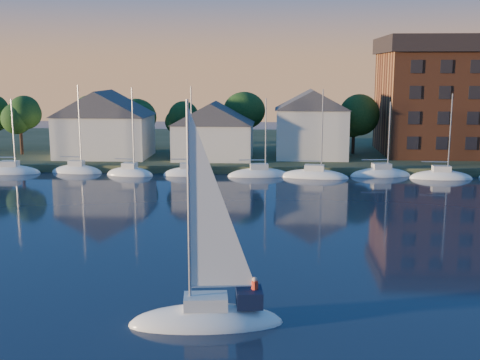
# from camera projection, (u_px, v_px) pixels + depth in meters

# --- Properties ---
(ground) EXTENTS (260.00, 260.00, 0.00)m
(ground) POSITION_uv_depth(u_px,v_px,m) (213.00, 347.00, 29.97)
(ground) COLOR black
(ground) RESTS_ON ground
(shoreline_land) EXTENTS (160.00, 50.00, 2.00)m
(shoreline_land) POSITION_uv_depth(u_px,v_px,m) (259.00, 150.00, 103.59)
(shoreline_land) COLOR #303A22
(shoreline_land) RESTS_ON ground
(wooden_dock) EXTENTS (120.00, 3.00, 1.00)m
(wooden_dock) POSITION_uv_depth(u_px,v_px,m) (254.00, 172.00, 81.01)
(wooden_dock) COLOR brown
(wooden_dock) RESTS_ON ground
(clubhouse_west) EXTENTS (13.65, 9.45, 9.64)m
(clubhouse_west) POSITION_uv_depth(u_px,v_px,m) (104.00, 123.00, 87.15)
(clubhouse_west) COLOR white
(clubhouse_west) RESTS_ON shoreline_land
(clubhouse_centre) EXTENTS (11.55, 8.40, 8.08)m
(clubhouse_centre) POSITION_uv_depth(u_px,v_px,m) (213.00, 130.00, 85.35)
(clubhouse_centre) COLOR white
(clubhouse_centre) RESTS_ON shoreline_land
(clubhouse_east) EXTENTS (10.50, 8.40, 9.80)m
(clubhouse_east) POSITION_uv_depth(u_px,v_px,m) (311.00, 123.00, 86.31)
(clubhouse_east) COLOR white
(clubhouse_east) RESTS_ON shoreline_land
(tree_line) EXTENTS (93.40, 5.40, 8.90)m
(tree_line) POSITION_uv_depth(u_px,v_px,m) (270.00, 113.00, 90.38)
(tree_line) COLOR #3B261B
(tree_line) RESTS_ON shoreline_land
(moored_fleet) EXTENTS (87.50, 2.40, 12.05)m
(moored_fleet) POSITION_uv_depth(u_px,v_px,m) (253.00, 175.00, 78.05)
(moored_fleet) COLOR white
(moored_fleet) RESTS_ON ground
(hero_sailboat) EXTENTS (8.66, 3.66, 13.25)m
(hero_sailboat) POSITION_uv_depth(u_px,v_px,m) (208.00, 314.00, 32.56)
(hero_sailboat) COLOR white
(hero_sailboat) RESTS_ON ground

